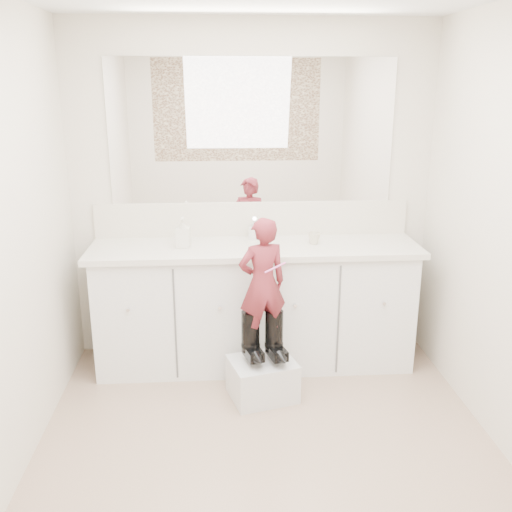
{
  "coord_description": "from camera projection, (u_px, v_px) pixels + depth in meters",
  "views": [
    {
      "loc": [
        -0.25,
        -2.57,
        1.97
      ],
      "look_at": [
        -0.02,
        0.87,
        0.92
      ],
      "focal_mm": 40.0,
      "sensor_mm": 36.0,
      "label": 1
    }
  ],
  "objects": [
    {
      "name": "floor",
      "position": [
        270.0,
        467.0,
        3.05
      ],
      "size": [
        3.0,
        3.0,
        0.0
      ],
      "primitive_type": "plane",
      "color": "#937560",
      "rests_on": "ground"
    },
    {
      "name": "wall_back",
      "position": [
        252.0,
        193.0,
        4.13
      ],
      "size": [
        2.6,
        0.0,
        2.6
      ],
      "primitive_type": "plane",
      "rotation": [
        1.57,
        0.0,
        0.0
      ],
      "color": "beige",
      "rests_on": "floor"
    },
    {
      "name": "wall_front",
      "position": [
        336.0,
        444.0,
        1.27
      ],
      "size": [
        2.6,
        0.0,
        2.6
      ],
      "primitive_type": "plane",
      "rotation": [
        -1.57,
        0.0,
        0.0
      ],
      "color": "beige",
      "rests_on": "floor"
    },
    {
      "name": "vanity_cabinet",
      "position": [
        255.0,
        307.0,
        4.09
      ],
      "size": [
        2.2,
        0.55,
        0.85
      ],
      "primitive_type": "cube",
      "color": "silver",
      "rests_on": "floor"
    },
    {
      "name": "countertop",
      "position": [
        255.0,
        248.0,
        3.95
      ],
      "size": [
        2.28,
        0.58,
        0.04
      ],
      "primitive_type": "cube",
      "color": "beige",
      "rests_on": "vanity_cabinet"
    },
    {
      "name": "backsplash",
      "position": [
        252.0,
        219.0,
        4.17
      ],
      "size": [
        2.28,
        0.03,
        0.25
      ],
      "primitive_type": "cube",
      "color": "beige",
      "rests_on": "countertop"
    },
    {
      "name": "mirror",
      "position": [
        252.0,
        132.0,
        3.99
      ],
      "size": [
        2.0,
        0.02,
        1.0
      ],
      "primitive_type": "cube",
      "color": "white",
      "rests_on": "wall_back"
    },
    {
      "name": "dot_panel",
      "position": [
        344.0,
        249.0,
        1.14
      ],
      "size": [
        2.0,
        0.01,
        1.2
      ],
      "primitive_type": "cube",
      "color": "#472819",
      "rests_on": "wall_front"
    },
    {
      "name": "faucet",
      "position": [
        253.0,
        233.0,
        4.09
      ],
      "size": [
        0.08,
        0.08,
        0.1
      ],
      "primitive_type": "cylinder",
      "color": "silver",
      "rests_on": "countertop"
    },
    {
      "name": "cup",
      "position": [
        314.0,
        238.0,
        3.97
      ],
      "size": [
        0.12,
        0.12,
        0.08
      ],
      "primitive_type": "imported",
      "rotation": [
        0.0,
        0.0,
        0.43
      ],
      "color": "beige",
      "rests_on": "countertop"
    },
    {
      "name": "soap_bottle",
      "position": [
        183.0,
        232.0,
        3.88
      ],
      "size": [
        0.1,
        0.11,
        0.2
      ],
      "primitive_type": "imported",
      "rotation": [
        0.0,
        0.0,
        -0.13
      ],
      "color": "silver",
      "rests_on": "countertop"
    },
    {
      "name": "step_stool",
      "position": [
        262.0,
        379.0,
        3.7
      ],
      "size": [
        0.48,
        0.43,
        0.26
      ],
      "primitive_type": "cube",
      "rotation": [
        0.0,
        0.0,
        0.27
      ],
      "color": "silver",
      "rests_on": "floor"
    },
    {
      "name": "boot_left",
      "position": [
        251.0,
        336.0,
        3.62
      ],
      "size": [
        0.18,
        0.25,
        0.34
      ],
      "primitive_type": null,
      "rotation": [
        0.0,
        0.0,
        0.27
      ],
      "color": "black",
      "rests_on": "step_stool"
    },
    {
      "name": "boot_right",
      "position": [
        274.0,
        335.0,
        3.63
      ],
      "size": [
        0.18,
        0.25,
        0.34
      ],
      "primitive_type": null,
      "rotation": [
        0.0,
        0.0,
        0.27
      ],
      "color": "black",
      "rests_on": "step_stool"
    },
    {
      "name": "toddler",
      "position": [
        262.0,
        284.0,
        3.53
      ],
      "size": [
        0.35,
        0.28,
        0.84
      ],
      "primitive_type": "imported",
      "rotation": [
        0.0,
        0.0,
        3.41
      ],
      "color": "#B5373D",
      "rests_on": "step_stool"
    },
    {
      "name": "toothbrush",
      "position": [
        275.0,
        268.0,
        3.42
      ],
      "size": [
        0.13,
        0.05,
        0.06
      ],
      "primitive_type": "cylinder",
      "rotation": [
        0.0,
        1.22,
        0.27
      ],
      "color": "#F15DB3",
      "rests_on": "toddler"
    }
  ]
}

